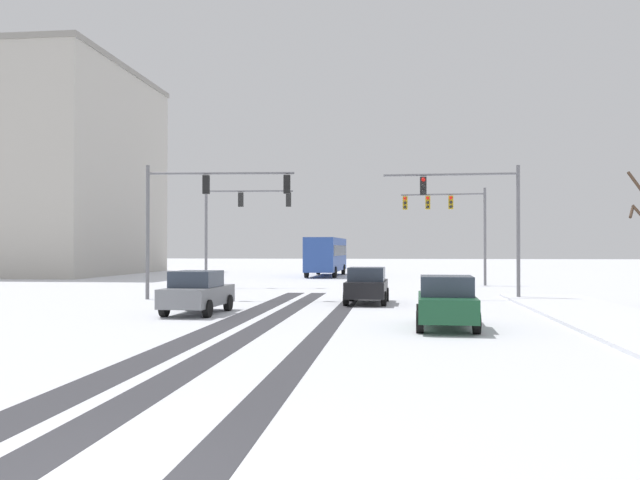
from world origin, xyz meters
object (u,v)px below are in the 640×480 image
Objects in this scene: traffic_signal_near_left at (199,202)px; traffic_signal_near_right at (480,207)px; car_grey_second at (197,292)px; traffic_signal_far_left at (236,214)px; car_black_lead at (367,285)px; traffic_signal_far_right at (451,214)px; car_dark_green_third at (446,302)px; bus_oncoming at (326,254)px.

traffic_signal_near_right is at bearing 7.64° from traffic_signal_near_left.
traffic_signal_near_right is at bearing 37.18° from car_grey_second.
traffic_signal_far_left is (-0.61, 9.95, -0.07)m from traffic_signal_near_left.
traffic_signal_near_right reaches higher than car_black_lead.
traffic_signal_near_left is 1.11× the size of traffic_signal_far_left.
traffic_signal_near_right reaches higher than car_grey_second.
traffic_signal_far_left is at bearing 98.83° from car_grey_second.
traffic_signal_near_right is 14.88m from car_grey_second.
traffic_signal_far_right is (13.12, 13.94, 0.08)m from traffic_signal_near_left.
traffic_signal_near_left and traffic_signal_far_right have the same top height.
car_grey_second is (-11.50, -8.72, -3.64)m from traffic_signal_near_right.
car_dark_green_third is at bearing -43.60° from traffic_signal_near_left.
car_grey_second is (2.01, -6.91, -3.88)m from traffic_signal_near_left.
car_grey_second is at bearing -92.14° from bus_oncoming.
traffic_signal_near_right is (13.51, 1.81, -0.23)m from traffic_signal_near_left.
traffic_signal_near_left reaches higher than bus_oncoming.
car_dark_green_third is 0.38× the size of bus_oncoming.
traffic_signal_near_right reaches higher than car_dark_green_third.
car_black_lead is at bearing -107.78° from traffic_signal_far_right.
traffic_signal_far_right is at bearing 91.83° from traffic_signal_near_right.
traffic_signal_near_left is 19.14m from traffic_signal_far_right.
traffic_signal_near_left is 1.74× the size of car_black_lead.
traffic_signal_far_right reaches higher than car_dark_green_third.
car_dark_green_third is (8.96, -3.55, 0.00)m from car_grey_second.
traffic_signal_far_right is 1.57× the size of car_black_lead.
traffic_signal_far_right reaches higher than bus_oncoming.
traffic_signal_far_right is 1.00× the size of traffic_signal_far_left.
traffic_signal_far_left reaches higher than car_grey_second.
car_dark_green_third is at bearing -95.03° from traffic_signal_far_right.
bus_oncoming is at bearing 87.86° from car_grey_second.
traffic_signal_near_left is at bearing 169.22° from car_black_lead.
traffic_signal_near_left and traffic_signal_far_left have the same top height.
car_black_lead is 9.34m from car_dark_green_third.
bus_oncoming is (-7.67, 38.12, 1.18)m from car_dark_green_third.
bus_oncoming is at bearing 83.19° from traffic_signal_near_left.
traffic_signal_far_left is at bearing 150.05° from traffic_signal_near_right.
car_black_lead is 0.38× the size of bus_oncoming.
traffic_signal_near_right is at bearing -29.95° from traffic_signal_far_left.
traffic_signal_far_left reaches higher than car_black_lead.
bus_oncoming is (-4.85, 29.22, 1.18)m from car_black_lead.
traffic_signal_near_right is 1.59× the size of car_black_lead.
traffic_signal_far_right reaches higher than car_grey_second.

